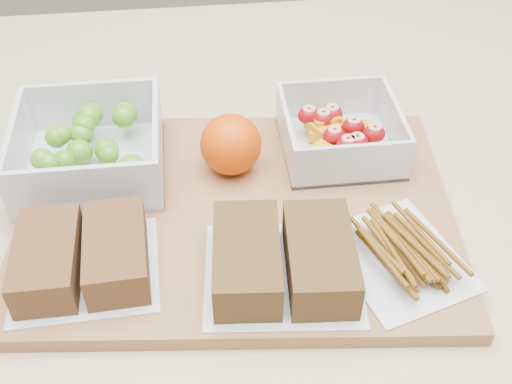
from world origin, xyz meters
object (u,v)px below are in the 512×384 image
fruit_container (339,135)px  sandwich_bag_left (82,256)px  cutting_board (237,214)px  grape_container (92,148)px  sandwich_bag_center (283,260)px  pretzel_bag (400,249)px  orange (231,144)px

fruit_container → sandwich_bag_left: fruit_container is taller
cutting_board → fruit_container: fruit_container is taller
grape_container → fruit_container: 0.26m
sandwich_bag_center → pretzel_bag: 0.11m
grape_container → orange: bearing=-6.9°
sandwich_bag_left → pretzel_bag: sandwich_bag_left is taller
fruit_container → pretzel_bag: (0.02, -0.16, -0.01)m
cutting_board → sandwich_bag_left: (-0.14, -0.06, 0.03)m
sandwich_bag_left → cutting_board: bearing=24.4°
orange → grape_container: bearing=173.1°
cutting_board → orange: size_ratio=6.67×
fruit_container → sandwich_bag_left: size_ratio=0.93×
sandwich_bag_left → pretzel_bag: size_ratio=0.87×
orange → sandwich_bag_center: bearing=-77.9°
grape_container → orange: 0.14m
fruit_container → sandwich_bag_center: fruit_container is taller
fruit_container → pretzel_bag: fruit_container is taller
grape_container → sandwich_bag_center: bearing=-43.9°
sandwich_bag_center → pretzel_bag: size_ratio=0.98×
fruit_container → orange: (-0.12, -0.02, 0.01)m
orange → cutting_board: bearing=-90.2°
orange → pretzel_bag: bearing=-46.1°
cutting_board → fruit_container: 0.14m
fruit_container → pretzel_bag: bearing=-82.5°
grape_container → sandwich_bag_center: (0.17, -0.17, -0.01)m
grape_container → orange: size_ratio=2.31×
grape_container → pretzel_bag: grape_container is taller
sandwich_bag_center → orange: bearing=102.1°
pretzel_bag → grape_container: bearing=150.1°
fruit_container → pretzel_bag: size_ratio=0.81×
cutting_board → pretzel_bag: (0.14, -0.08, 0.02)m
grape_container → pretzel_bag: 0.32m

